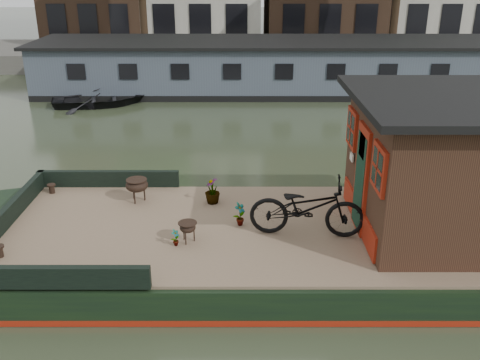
{
  "coord_description": "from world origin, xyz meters",
  "views": [
    {
      "loc": [
        -1.69,
        -8.61,
        5.1
      ],
      "look_at": [
        -1.69,
        0.5,
        1.38
      ],
      "focal_mm": 40.0,
      "sensor_mm": 36.0,
      "label": 1
    }
  ],
  "objects_px": {
    "brazier_front": "(188,232)",
    "dinghy": "(99,96)",
    "cabin": "(465,164)",
    "potted_plant_a": "(240,214)",
    "bicycle": "(307,208)",
    "brazier_rear": "(137,190)"
  },
  "relations": [
    {
      "from": "brazier_front",
      "to": "dinghy",
      "type": "xyz_separation_m",
      "value": [
        -4.51,
        12.02,
        -0.48
      ]
    },
    {
      "from": "cabin",
      "to": "potted_plant_a",
      "type": "relative_size",
      "value": 8.97
    },
    {
      "from": "potted_plant_a",
      "to": "dinghy",
      "type": "relative_size",
      "value": 0.13
    },
    {
      "from": "bicycle",
      "to": "dinghy",
      "type": "relative_size",
      "value": 0.57
    },
    {
      "from": "potted_plant_a",
      "to": "brazier_front",
      "type": "bearing_deg",
      "value": -145.23
    },
    {
      "from": "bicycle",
      "to": "brazier_front",
      "type": "height_order",
      "value": "bicycle"
    },
    {
      "from": "bicycle",
      "to": "brazier_rear",
      "type": "xyz_separation_m",
      "value": [
        -3.21,
        1.42,
        -0.29
      ]
    },
    {
      "from": "cabin",
      "to": "brazier_front",
      "type": "bearing_deg",
      "value": -173.74
    },
    {
      "from": "cabin",
      "to": "potted_plant_a",
      "type": "bearing_deg",
      "value": 178.61
    },
    {
      "from": "potted_plant_a",
      "to": "brazier_rear",
      "type": "relative_size",
      "value": 0.95
    },
    {
      "from": "dinghy",
      "to": "brazier_rear",
      "type": "bearing_deg",
      "value": -176.12
    },
    {
      "from": "potted_plant_a",
      "to": "bicycle",
      "type": "bearing_deg",
      "value": -16.86
    },
    {
      "from": "potted_plant_a",
      "to": "brazier_rear",
      "type": "height_order",
      "value": "brazier_rear"
    },
    {
      "from": "potted_plant_a",
      "to": "brazier_front",
      "type": "xyz_separation_m",
      "value": [
        -0.89,
        -0.62,
        -0.04
      ]
    },
    {
      "from": "bicycle",
      "to": "dinghy",
      "type": "distance_m",
      "value": 13.49
    },
    {
      "from": "bicycle",
      "to": "potted_plant_a",
      "type": "distance_m",
      "value": 1.25
    },
    {
      "from": "brazier_front",
      "to": "brazier_rear",
      "type": "distance_m",
      "value": 2.05
    },
    {
      "from": "bicycle",
      "to": "brazier_front",
      "type": "bearing_deg",
      "value": 103.39
    },
    {
      "from": "bicycle",
      "to": "brazier_front",
      "type": "distance_m",
      "value": 2.09
    },
    {
      "from": "cabin",
      "to": "dinghy",
      "type": "distance_m",
      "value": 14.86
    },
    {
      "from": "cabin",
      "to": "brazier_front",
      "type": "xyz_separation_m",
      "value": [
        -4.77,
        -0.52,
        -1.04
      ]
    },
    {
      "from": "cabin",
      "to": "brazier_front",
      "type": "height_order",
      "value": "cabin"
    }
  ]
}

